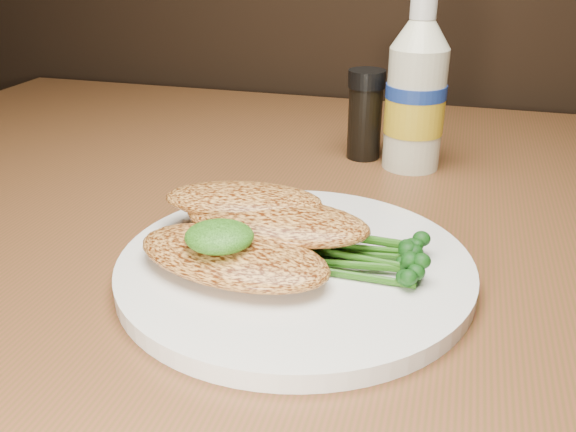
# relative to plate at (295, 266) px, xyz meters

# --- Properties ---
(plate) EXTENTS (0.27, 0.27, 0.01)m
(plate) POSITION_rel_plate_xyz_m (0.00, 0.00, 0.00)
(plate) COLOR white
(plate) RESTS_ON dining_table
(chicken_front) EXTENTS (0.16, 0.11, 0.02)m
(chicken_front) POSITION_rel_plate_xyz_m (-0.04, -0.03, 0.02)
(chicken_front) COLOR gold
(chicken_front) RESTS_ON plate
(chicken_mid) EXTENTS (0.15, 0.08, 0.02)m
(chicken_mid) POSITION_rel_plate_xyz_m (-0.02, 0.02, 0.03)
(chicken_mid) COLOR gold
(chicken_mid) RESTS_ON plate
(chicken_back) EXTENTS (0.14, 0.08, 0.02)m
(chicken_back) POSITION_rel_plate_xyz_m (-0.05, 0.04, 0.03)
(chicken_back) COLOR gold
(chicken_back) RESTS_ON plate
(pesto_front) EXTENTS (0.06, 0.05, 0.02)m
(pesto_front) POSITION_rel_plate_xyz_m (-0.05, -0.04, 0.04)
(pesto_front) COLOR #113207
(pesto_front) RESTS_ON chicken_front
(broccolini_bundle) EXTENTS (0.16, 0.14, 0.02)m
(broccolini_bundle) POSITION_rel_plate_xyz_m (0.05, 0.01, 0.02)
(broccolini_bundle) COLOR #225211
(broccolini_bundle) RESTS_ON plate
(mayo_bottle) EXTENTS (0.08, 0.08, 0.18)m
(mayo_bottle) POSITION_rel_plate_xyz_m (0.06, 0.27, 0.08)
(mayo_bottle) COLOR beige
(mayo_bottle) RESTS_ON dining_table
(pepper_grinder) EXTENTS (0.05, 0.05, 0.10)m
(pepper_grinder) POSITION_rel_plate_xyz_m (0.01, 0.28, 0.04)
(pepper_grinder) COLOR black
(pepper_grinder) RESTS_ON dining_table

